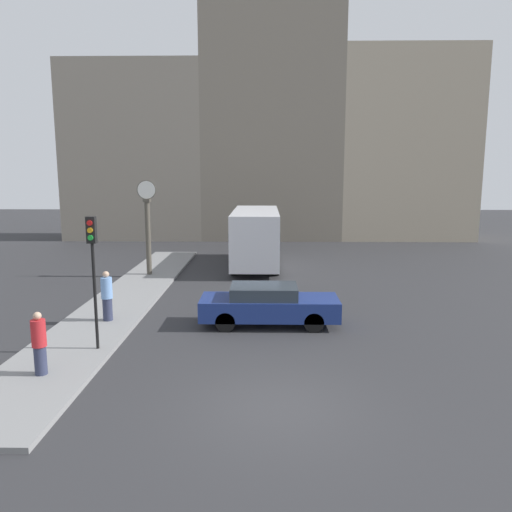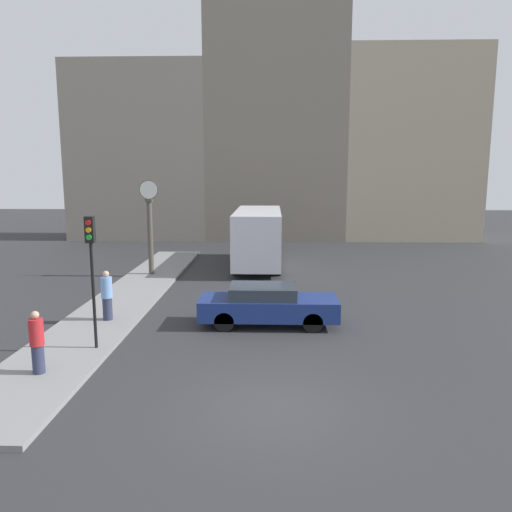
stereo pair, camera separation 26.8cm
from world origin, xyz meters
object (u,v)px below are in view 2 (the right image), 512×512
Objects in this scene: sedan_car at (268,305)px; traffic_light_near at (91,255)px; pedestrian_red_top at (37,343)px; pedestrian_blue_stripe at (107,296)px; street_clock at (150,225)px; bus_distant at (258,235)px.

traffic_light_near reaches higher than sedan_car.
sedan_car is at bearing 38.77° from pedestrian_red_top.
traffic_light_near is 2.22× the size of pedestrian_blue_stripe.
pedestrian_red_top reaches higher than sedan_car.
sedan_car is 10.19m from street_clock.
street_clock is (-5.37, -2.98, 0.84)m from bus_distant.
sedan_car is at bearing -86.66° from bus_distant.
bus_distant is 12.08m from pedestrian_blue_stripe.
bus_distant is 6.20m from street_clock.
bus_distant is 4.57× the size of pedestrian_blue_stripe.
sedan_car is 1.22× the size of traffic_light_near.
pedestrian_blue_stripe is at bearing 87.02° from pedestrian_red_top.
pedestrian_red_top is (-0.83, -1.91, -1.97)m from traffic_light_near.
bus_distant reaches higher than pedestrian_blue_stripe.
pedestrian_blue_stripe is at bearing -87.30° from street_clock.
pedestrian_red_top is (-5.24, -15.71, -0.83)m from bus_distant.
sedan_car is at bearing 29.05° from traffic_light_near.
traffic_light_near reaches higher than pedestrian_blue_stripe.
street_clock is 2.70× the size of pedestrian_blue_stripe.
bus_distant is 4.83× the size of pedestrian_red_top.
street_clock is (-0.96, 10.82, -0.29)m from traffic_light_near.
pedestrian_blue_stripe is at bearing -114.46° from bus_distant.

